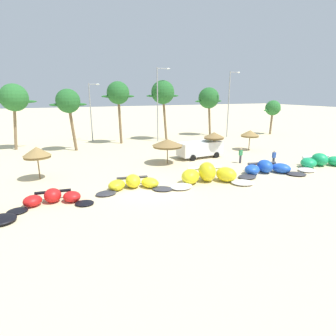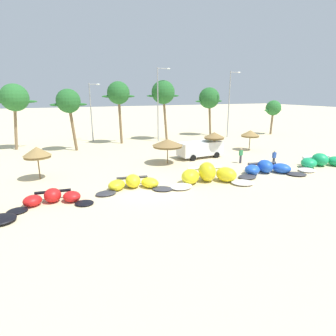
{
  "view_description": "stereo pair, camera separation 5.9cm",
  "coord_description": "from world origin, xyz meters",
  "px_view_note": "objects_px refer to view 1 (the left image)",
  "views": [
    {
      "loc": [
        -6.59,
        -18.98,
        7.32
      ],
      "look_at": [
        2.6,
        2.0,
        1.0
      ],
      "focal_mm": 29.41,
      "sensor_mm": 36.0,
      "label": 1
    },
    {
      "loc": [
        -6.53,
        -19.0,
        7.32
      ],
      "look_at": [
        2.6,
        2.0,
        1.0
      ],
      "focal_mm": 29.41,
      "sensor_mm": 36.0,
      "label": 2
    }
  ],
  "objects_px": {
    "kite_center": "(209,175)",
    "beach_umbrella_near_palms": "(214,136)",
    "lamppost_east": "(229,101)",
    "palm_center_right": "(163,93)",
    "palm_center_left": "(118,94)",
    "person_by_umbrellas": "(241,156)",
    "lamppost_east_center": "(158,101)",
    "parked_van": "(199,148)",
    "person_near_kites": "(274,158)",
    "beach_umbrella_middle": "(167,143)",
    "palm_right": "(273,108)",
    "kite_left_of_center": "(133,184)",
    "lamppost_west_center": "(91,109)",
    "beach_umbrella_near_van": "(37,152)",
    "palm_left_of_gap": "(68,102)",
    "kite_right": "(322,162)",
    "beach_umbrella_outermost": "(250,134)",
    "kite_left": "(53,198)",
    "palm_left": "(14,98)",
    "palm_right_of_gap": "(209,98)",
    "kite_right_of_center": "(267,169)"
  },
  "relations": [
    {
      "from": "beach_umbrella_near_van",
      "to": "palm_left_of_gap",
      "type": "bearing_deg",
      "value": 72.22
    },
    {
      "from": "beach_umbrella_middle",
      "to": "kite_left",
      "type": "bearing_deg",
      "value": -149.07
    },
    {
      "from": "parked_van",
      "to": "palm_center_left",
      "type": "height_order",
      "value": "palm_center_left"
    },
    {
      "from": "lamppost_east_center",
      "to": "lamppost_west_center",
      "type": "bearing_deg",
      "value": 156.32
    },
    {
      "from": "kite_center",
      "to": "beach_umbrella_near_van",
      "type": "bearing_deg",
      "value": 153.16
    },
    {
      "from": "beach_umbrella_middle",
      "to": "palm_center_left",
      "type": "height_order",
      "value": "palm_center_left"
    },
    {
      "from": "beach_umbrella_middle",
      "to": "lamppost_east_center",
      "type": "distance_m",
      "value": 14.37
    },
    {
      "from": "beach_umbrella_near_palms",
      "to": "palm_right",
      "type": "height_order",
      "value": "palm_right"
    },
    {
      "from": "kite_right_of_center",
      "to": "palm_left",
      "type": "height_order",
      "value": "palm_left"
    },
    {
      "from": "parked_van",
      "to": "person_by_umbrellas",
      "type": "height_order",
      "value": "parked_van"
    },
    {
      "from": "kite_right",
      "to": "beach_umbrella_outermost",
      "type": "bearing_deg",
      "value": 97.75
    },
    {
      "from": "kite_center",
      "to": "beach_umbrella_near_palms",
      "type": "relative_size",
      "value": 2.46
    },
    {
      "from": "kite_left_of_center",
      "to": "lamppost_west_center",
      "type": "bearing_deg",
      "value": 88.45
    },
    {
      "from": "palm_right_of_gap",
      "to": "palm_right",
      "type": "distance_m",
      "value": 11.75
    },
    {
      "from": "palm_left",
      "to": "lamppost_west_center",
      "type": "bearing_deg",
      "value": 13.87
    },
    {
      "from": "palm_left",
      "to": "palm_left_of_gap",
      "type": "relative_size",
      "value": 1.08
    },
    {
      "from": "kite_right_of_center",
      "to": "person_near_kites",
      "type": "distance_m",
      "value": 3.26
    },
    {
      "from": "person_by_umbrellas",
      "to": "beach_umbrella_middle",
      "type": "bearing_deg",
      "value": 157.52
    },
    {
      "from": "lamppost_west_center",
      "to": "kite_left",
      "type": "bearing_deg",
      "value": -105.19
    },
    {
      "from": "palm_center_right",
      "to": "kite_center",
      "type": "bearing_deg",
      "value": -102.73
    },
    {
      "from": "beach_umbrella_near_palms",
      "to": "palm_center_left",
      "type": "xyz_separation_m",
      "value": [
        -7.75,
        13.08,
        4.6
      ]
    },
    {
      "from": "parked_van",
      "to": "person_near_kites",
      "type": "height_order",
      "value": "parked_van"
    },
    {
      "from": "palm_right",
      "to": "lamppost_east_center",
      "type": "xyz_separation_m",
      "value": [
        -21.24,
        1.2,
        1.43
      ]
    },
    {
      "from": "person_by_umbrellas",
      "to": "parked_van",
      "type": "bearing_deg",
      "value": 124.41
    },
    {
      "from": "kite_center",
      "to": "palm_right",
      "type": "bearing_deg",
      "value": 37.6
    },
    {
      "from": "person_by_umbrellas",
      "to": "palm_center_left",
      "type": "xyz_separation_m",
      "value": [
        -8.84,
        16.67,
        6.31
      ]
    },
    {
      "from": "beach_umbrella_outermost",
      "to": "palm_right_of_gap",
      "type": "relative_size",
      "value": 0.32
    },
    {
      "from": "kite_center",
      "to": "kite_right_of_center",
      "type": "bearing_deg",
      "value": 0.62
    },
    {
      "from": "kite_left_of_center",
      "to": "kite_right",
      "type": "distance_m",
      "value": 19.56
    },
    {
      "from": "kite_center",
      "to": "palm_right_of_gap",
      "type": "height_order",
      "value": "palm_right_of_gap"
    },
    {
      "from": "kite_center",
      "to": "lamppost_east",
      "type": "xyz_separation_m",
      "value": [
        15.93,
        19.66,
        5.24
      ]
    },
    {
      "from": "kite_left_of_center",
      "to": "kite_center",
      "type": "relative_size",
      "value": 0.84
    },
    {
      "from": "parked_van",
      "to": "person_by_umbrellas",
      "type": "distance_m",
      "value": 4.9
    },
    {
      "from": "palm_center_left",
      "to": "lamppost_east",
      "type": "relative_size",
      "value": 0.84
    },
    {
      "from": "person_by_umbrellas",
      "to": "lamppost_east_center",
      "type": "xyz_separation_m",
      "value": [
        -2.91,
        16.16,
        5.18
      ]
    },
    {
      "from": "kite_left",
      "to": "lamppost_east",
      "type": "bearing_deg",
      "value": 34.59
    },
    {
      "from": "kite_left",
      "to": "beach_umbrella_outermost",
      "type": "height_order",
      "value": "beach_umbrella_outermost"
    },
    {
      "from": "kite_center",
      "to": "palm_center_left",
      "type": "xyz_separation_m",
      "value": [
        -2.26,
        20.9,
        6.5
      ]
    },
    {
      "from": "person_near_kites",
      "to": "lamppost_east_center",
      "type": "distance_m",
      "value": 19.87
    },
    {
      "from": "person_near_kites",
      "to": "palm_left_of_gap",
      "type": "distance_m",
      "value": 25.03
    },
    {
      "from": "beach_umbrella_near_palms",
      "to": "parked_van",
      "type": "bearing_deg",
      "value": 165.1
    },
    {
      "from": "parked_van",
      "to": "palm_center_left",
      "type": "relative_size",
      "value": 0.6
    },
    {
      "from": "beach_umbrella_outermost",
      "to": "palm_right_of_gap",
      "type": "height_order",
      "value": "palm_right_of_gap"
    },
    {
      "from": "beach_umbrella_outermost",
      "to": "palm_right",
      "type": "xyz_separation_m",
      "value": [
        12.92,
        9.78,
        2.4
      ]
    },
    {
      "from": "kite_left",
      "to": "palm_right",
      "type": "height_order",
      "value": "palm_right"
    },
    {
      "from": "kite_left_of_center",
      "to": "beach_umbrella_near_palms",
      "type": "xyz_separation_m",
      "value": [
        11.7,
        6.78,
        2.13
      ]
    },
    {
      "from": "palm_left",
      "to": "palm_right_of_gap",
      "type": "distance_m",
      "value": 29.28
    },
    {
      "from": "palm_left_of_gap",
      "to": "lamppost_west_center",
      "type": "distance_m",
      "value": 7.31
    },
    {
      "from": "lamppost_east",
      "to": "palm_center_left",
      "type": "bearing_deg",
      "value": 176.11
    },
    {
      "from": "beach_umbrella_middle",
      "to": "palm_right_of_gap",
      "type": "height_order",
      "value": "palm_right_of_gap"
    }
  ]
}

